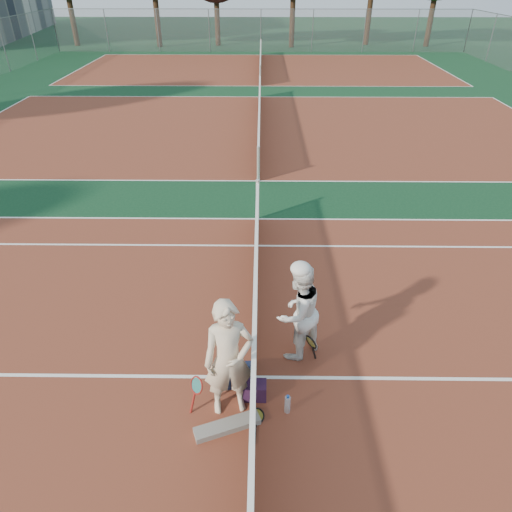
# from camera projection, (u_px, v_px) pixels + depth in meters

# --- Properties ---
(ground) EXTENTS (130.00, 130.00, 0.00)m
(ground) POSITION_uv_depth(u_px,v_px,m) (255.00, 377.00, 7.33)
(ground) COLOR #0D321B
(ground) RESTS_ON ground
(court_main) EXTENTS (23.77, 10.97, 0.01)m
(court_main) POSITION_uv_depth(u_px,v_px,m) (255.00, 377.00, 7.32)
(court_main) COLOR maroon
(court_main) RESTS_ON ground
(court_far_a) EXTENTS (23.77, 10.97, 0.01)m
(court_far_a) POSITION_uv_depth(u_px,v_px,m) (259.00, 128.00, 18.74)
(court_far_a) COLOR maroon
(court_far_a) RESTS_ON ground
(court_far_b) EXTENTS (23.77, 10.97, 0.01)m
(court_far_b) POSITION_uv_depth(u_px,v_px,m) (260.00, 68.00, 30.16)
(court_far_b) COLOR maroon
(court_far_b) RESTS_ON ground
(net_main) EXTENTS (0.10, 10.98, 1.02)m
(net_main) POSITION_uv_depth(u_px,v_px,m) (254.00, 354.00, 7.05)
(net_main) COLOR black
(net_main) RESTS_ON ground
(net_far_a) EXTENTS (0.10, 10.98, 1.02)m
(net_far_a) POSITION_uv_depth(u_px,v_px,m) (259.00, 116.00, 18.47)
(net_far_a) COLOR black
(net_far_a) RESTS_ON ground
(net_far_b) EXTENTS (0.10, 10.98, 1.02)m
(net_far_b) POSITION_uv_depth(u_px,v_px,m) (260.00, 60.00, 29.89)
(net_far_b) COLOR black
(net_far_b) RESTS_ON ground
(fence_back) EXTENTS (32.00, 0.06, 3.00)m
(fence_back) POSITION_uv_depth(u_px,v_px,m) (261.00, 31.00, 35.28)
(fence_back) COLOR slate
(fence_back) RESTS_ON ground
(player_a) EXTENTS (0.79, 0.60, 1.94)m
(player_a) POSITION_uv_depth(u_px,v_px,m) (229.00, 359.00, 6.33)
(player_a) COLOR beige
(player_a) RESTS_ON ground
(player_b) EXTENTS (1.08, 1.07, 1.76)m
(player_b) POSITION_uv_depth(u_px,v_px,m) (298.00, 312.00, 7.34)
(player_b) COLOR white
(player_b) RESTS_ON ground
(racket_red) EXTENTS (0.35, 0.35, 0.58)m
(racket_red) POSITION_uv_depth(u_px,v_px,m) (197.00, 393.00, 6.69)
(racket_red) COLOR maroon
(racket_red) RESTS_ON ground
(racket_black_held) EXTENTS (0.34, 0.34, 0.58)m
(racket_black_held) POSITION_uv_depth(u_px,v_px,m) (310.00, 349.00, 7.45)
(racket_black_held) COLOR black
(racket_black_held) RESTS_ON ground
(racket_spare) EXTENTS (0.30, 0.61, 0.03)m
(racket_spare) POSITION_uv_depth(u_px,v_px,m) (256.00, 416.00, 6.67)
(racket_spare) COLOR black
(racket_spare) RESTS_ON ground
(sports_bag_navy) EXTENTS (0.44, 0.31, 0.33)m
(sports_bag_navy) POSITION_uv_depth(u_px,v_px,m) (239.00, 375.00, 7.14)
(sports_bag_navy) COLOR black
(sports_bag_navy) RESTS_ON ground
(sports_bag_purple) EXTENTS (0.36, 0.25, 0.29)m
(sports_bag_purple) POSITION_uv_depth(u_px,v_px,m) (255.00, 390.00, 6.92)
(sports_bag_purple) COLOR #29102D
(sports_bag_purple) RESTS_ON ground
(net_cover_canvas) EXTENTS (0.97, 0.55, 0.10)m
(net_cover_canvas) POSITION_uv_depth(u_px,v_px,m) (227.00, 426.00, 6.49)
(net_cover_canvas) COLOR slate
(net_cover_canvas) RESTS_ON ground
(water_bottle) EXTENTS (0.09, 0.09, 0.30)m
(water_bottle) POSITION_uv_depth(u_px,v_px,m) (287.00, 404.00, 6.68)
(water_bottle) COLOR #C9E5FF
(water_bottle) RESTS_ON ground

